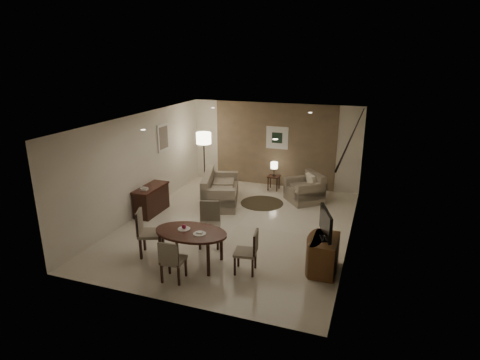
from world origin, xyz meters
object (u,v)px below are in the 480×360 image
at_px(chair_left, 151,233).
at_px(chair_right, 245,252).
at_px(sofa, 221,188).
at_px(dining_table, 191,247).
at_px(armchair, 304,188).
at_px(tv_cabinet, 325,255).
at_px(chair_far, 209,225).
at_px(side_table, 274,183).
at_px(console_desk, 151,200).
at_px(chair_near, 173,259).
at_px(floor_lamp, 204,161).

bearing_deg(chair_left, chair_right, -111.78).
height_order(chair_right, sofa, sofa).
bearing_deg(dining_table, armchair, 71.21).
distance_m(tv_cabinet, chair_far, 2.62).
height_order(dining_table, side_table, dining_table).
bearing_deg(chair_left, console_desk, 10.01).
height_order(chair_left, chair_right, chair_left).
relative_size(chair_near, armchair, 0.92).
bearing_deg(chair_right, tv_cabinet, 102.77).
xyz_separation_m(console_desk, chair_near, (2.21, -2.82, 0.06)).
height_order(chair_right, side_table, chair_right).
relative_size(console_desk, chair_right, 1.36).
height_order(tv_cabinet, sofa, sofa).
relative_size(dining_table, chair_right, 1.74).
height_order(chair_far, chair_right, chair_far).
xyz_separation_m(console_desk, tv_cabinet, (4.89, -1.50, -0.03)).
xyz_separation_m(chair_far, floor_lamp, (-1.77, 3.64, 0.42)).
relative_size(chair_right, armchair, 0.93).
bearing_deg(armchair, chair_near, -56.10).
bearing_deg(console_desk, chair_near, -51.83).
distance_m(sofa, armchair, 2.45).
bearing_deg(tv_cabinet, armchair, 106.78).
height_order(chair_near, chair_left, chair_left).
xyz_separation_m(chair_near, chair_far, (0.07, 1.55, 0.06)).
bearing_deg(chair_far, tv_cabinet, -23.63).
distance_m(chair_far, side_table, 4.29).
relative_size(dining_table, side_table, 3.35).
relative_size(tv_cabinet, chair_right, 1.02).
xyz_separation_m(sofa, floor_lamp, (-0.97, 1.01, 0.47)).
distance_m(console_desk, floor_lamp, 2.49).
bearing_deg(armchair, sofa, -107.41).
bearing_deg(chair_right, console_desk, -129.83).
distance_m(console_desk, chair_left, 2.44).
xyz_separation_m(chair_near, sofa, (-0.74, 4.18, 0.01)).
relative_size(tv_cabinet, chair_near, 1.04).
distance_m(armchair, floor_lamp, 3.28).
bearing_deg(chair_left, chair_near, -150.21).
height_order(sofa, side_table, sofa).
distance_m(tv_cabinet, chair_near, 2.98).
xyz_separation_m(tv_cabinet, sofa, (-3.41, 2.86, 0.09)).
xyz_separation_m(chair_left, sofa, (0.20, 3.43, -0.07)).
relative_size(console_desk, tv_cabinet, 1.33).
relative_size(chair_left, side_table, 2.24).
bearing_deg(chair_right, chair_left, -98.64).
bearing_deg(tv_cabinet, side_table, 116.60).
distance_m(chair_right, side_table, 5.15).
bearing_deg(sofa, chair_near, 172.54).
bearing_deg(chair_right, chair_far, -134.16).
xyz_separation_m(dining_table, chair_far, (0.03, 0.87, 0.14)).
bearing_deg(console_desk, side_table, 48.82).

